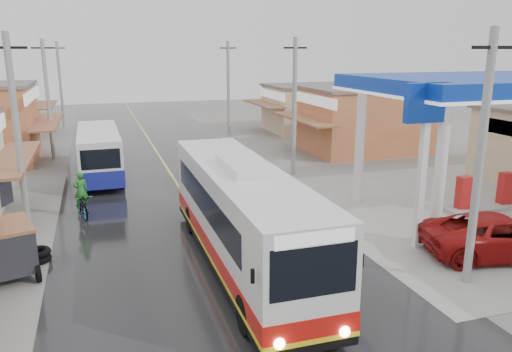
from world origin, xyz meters
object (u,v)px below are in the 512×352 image
(coach_bus, at_px, (242,216))
(jeepney, at_px, (500,236))
(tyre_stack, at_px, (38,255))
(tricycle_near, at_px, (8,247))
(cyclist, at_px, (82,202))
(second_bus, at_px, (99,152))

(coach_bus, distance_m, jeepney, 9.45)
(jeepney, xyz_separation_m, tyre_stack, (-16.01, 4.60, -0.54))
(tricycle_near, bearing_deg, cyclist, 53.22)
(coach_bus, distance_m, tricycle_near, 7.76)
(second_bus, relative_size, tyre_stack, 9.01)
(second_bus, relative_size, jeepney, 1.50)
(coach_bus, height_order, jeepney, coach_bus)
(jeepney, xyz_separation_m, cyclist, (-14.55, 9.29, -0.08))
(cyclist, distance_m, tricycle_near, 6.08)
(jeepney, xyz_separation_m, tricycle_near, (-16.73, 3.63, 0.26))
(coach_bus, xyz_separation_m, jeepney, (9.16, -2.11, -1.03))
(tricycle_near, xyz_separation_m, tyre_stack, (0.72, 0.97, -0.80))
(second_bus, xyz_separation_m, tricycle_near, (-3.10, -12.76, -0.46))
(jeepney, relative_size, tricycle_near, 2.23)
(jeepney, bearing_deg, tricycle_near, 91.18)
(coach_bus, distance_m, cyclist, 9.05)
(cyclist, bearing_deg, tricycle_near, -124.15)
(jeepney, height_order, tricycle_near, tricycle_near)
(tricycle_near, relative_size, tyre_stack, 2.69)
(jeepney, relative_size, tyre_stack, 5.99)
(coach_bus, xyz_separation_m, cyclist, (-5.39, 7.19, -1.11))
(tyre_stack, bearing_deg, coach_bus, -20.01)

